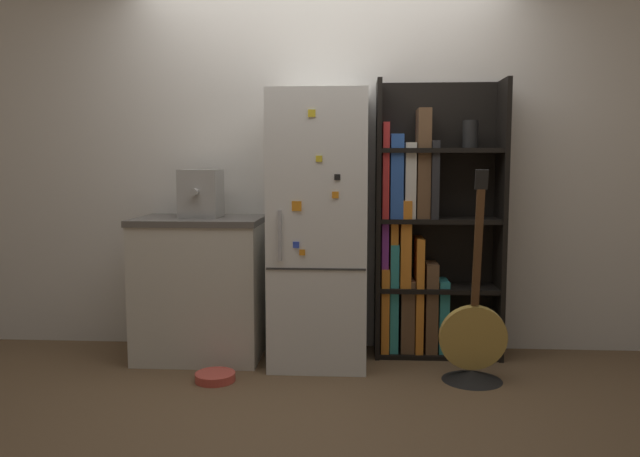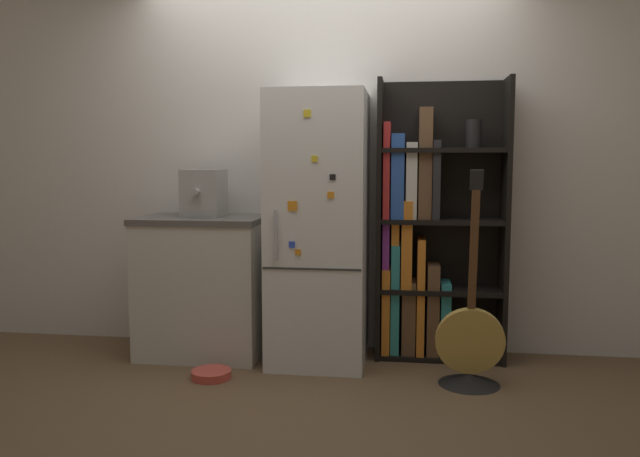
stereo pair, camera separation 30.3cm
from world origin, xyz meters
name	(u,v)px [view 2 (the right image)]	position (x,y,z in m)	size (l,w,h in m)	color
ground_plane	(316,366)	(0.00, 0.00, 0.00)	(16.00, 16.00, 0.00)	brown
wall_back	(326,160)	(0.00, 0.47, 1.30)	(8.00, 0.05, 2.60)	silver
refrigerator	(319,229)	(0.00, 0.13, 0.86)	(0.61, 0.67, 1.72)	white
bookshelf	(425,237)	(0.68, 0.32, 0.80)	(0.83, 0.32, 1.82)	black
kitchen_counter	(204,285)	(-0.79, 0.16, 0.47)	(0.82, 0.60, 0.93)	beige
espresso_machine	(204,193)	(-0.78, 0.17, 1.09)	(0.25, 0.33, 0.31)	#A5A39E
guitar	(470,355)	(0.93, -0.21, 0.18)	(0.40, 0.36, 1.25)	black
pet_bowl	(211,374)	(-0.59, -0.31, 0.03)	(0.24, 0.24, 0.05)	#D84C3F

